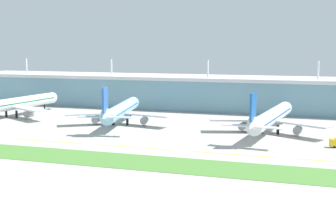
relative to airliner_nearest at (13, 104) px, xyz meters
name	(u,v)px	position (x,y,z in m)	size (l,w,h in m)	color
ground_plane	(143,147)	(85.03, -45.19, -6.46)	(600.00, 600.00, 0.00)	#A8A59E
terminal_building	(210,93)	(85.03, 57.25, 2.78)	(288.00, 34.00, 27.06)	#6693A8
airliner_nearest	(13,104)	(0.00, 0.00, 0.00)	(48.53, 69.51, 18.90)	silver
airliner_near_middle	(121,110)	(58.83, -4.21, -0.01)	(47.96, 62.19, 18.90)	#9ED1EA
airliner_far_middle	(271,117)	(123.97, -4.81, 0.00)	(48.48, 68.35, 18.90)	white
taxiway_stripe_mid_west	(48,141)	(48.03, -46.16, -6.44)	(28.00, 0.70, 0.04)	yellow
taxiway_stripe_centre	(134,147)	(82.03, -46.16, -6.44)	(28.00, 0.70, 0.04)	yellow
taxiway_stripe_mid_east	(232,154)	(116.03, -46.16, -6.44)	(28.00, 0.70, 0.04)	yellow
grass_verge	(120,161)	(85.03, -64.99, -6.41)	(300.00, 18.00, 0.10)	#477A33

